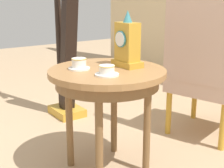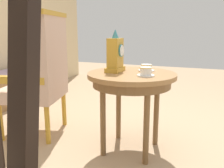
{
  "view_description": "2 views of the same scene",
  "coord_description": "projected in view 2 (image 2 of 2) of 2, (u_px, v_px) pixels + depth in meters",
  "views": [
    {
      "loc": [
        1.64,
        -1.04,
        1.09
      ],
      "look_at": [
        0.14,
        0.02,
        0.58
      ],
      "focal_mm": 52.77,
      "sensor_mm": 36.0,
      "label": 1
    },
    {
      "loc": [
        -1.7,
        -0.53,
        0.97
      ],
      "look_at": [
        0.01,
        0.17,
        0.56
      ],
      "focal_mm": 38.43,
      "sensor_mm": 36.0,
      "label": 2
    }
  ],
  "objects": [
    {
      "name": "teacup_left",
      "position": [
        146.0,
        72.0,
        1.74
      ],
      "size": [
        0.13,
        0.13,
        0.07
      ],
      "color": "white",
      "rests_on": "side_table"
    },
    {
      "name": "window_bench",
      "position": [
        2.0,
        90.0,
        3.13
      ],
      "size": [
        1.16,
        0.4,
        0.44
      ],
      "color": "#B299B7",
      "rests_on": "ground"
    },
    {
      "name": "ground_plane",
      "position": [
        131.0,
        154.0,
        1.94
      ],
      "size": [
        10.0,
        10.0,
        0.0
      ],
      "primitive_type": "plane",
      "color": "tan"
    },
    {
      "name": "side_table",
      "position": [
        131.0,
        83.0,
        1.9
      ],
      "size": [
        0.7,
        0.7,
        0.65
      ],
      "color": "#9E7042",
      "rests_on": "ground"
    },
    {
      "name": "harp",
      "position": [
        15.0,
        91.0,
        1.07
      ],
      "size": [
        0.4,
        0.24,
        1.77
      ],
      "color": "gold",
      "rests_on": "ground"
    },
    {
      "name": "mantel_clock",
      "position": [
        115.0,
        55.0,
        1.91
      ],
      "size": [
        0.19,
        0.11,
        0.34
      ],
      "color": "gold",
      "rests_on": "side_table"
    },
    {
      "name": "armchair",
      "position": [
        42.0,
        73.0,
        2.22
      ],
      "size": [
        0.66,
        0.65,
        1.14
      ],
      "color": "#CCA893",
      "rests_on": "ground"
    },
    {
      "name": "teacup_right",
      "position": [
        146.0,
        68.0,
        1.95
      ],
      "size": [
        0.13,
        0.13,
        0.06
      ],
      "color": "white",
      "rests_on": "side_table"
    }
  ]
}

